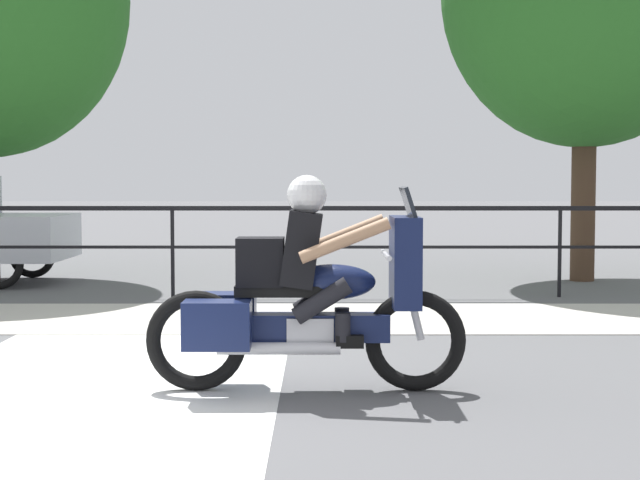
% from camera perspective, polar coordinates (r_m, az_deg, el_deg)
% --- Properties ---
extents(ground_plane, '(120.00, 120.00, 0.00)m').
position_cam_1_polar(ground_plane, '(7.89, -14.62, -7.94)').
color(ground_plane, '#565659').
extents(sidewalk_band, '(44.00, 2.40, 0.01)m').
position_cam_1_polar(sidewalk_band, '(11.17, -10.27, -4.48)').
color(sidewalk_band, '#B7B2A8').
rests_on(sidewalk_band, ground).
extents(crosswalk_band, '(2.74, 6.00, 0.01)m').
position_cam_1_polar(crosswalk_band, '(7.63, -12.93, -8.27)').
color(crosswalk_band, silver).
rests_on(crosswalk_band, ground).
extents(fence_railing, '(36.00, 0.05, 1.20)m').
position_cam_1_polar(fence_railing, '(13.01, -8.82, 0.84)').
color(fence_railing, black).
rests_on(fence_railing, ground).
extents(motorcycle, '(2.36, 0.76, 1.59)m').
position_cam_1_polar(motorcycle, '(7.18, -1.04, -3.23)').
color(motorcycle, black).
rests_on(motorcycle, ground).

